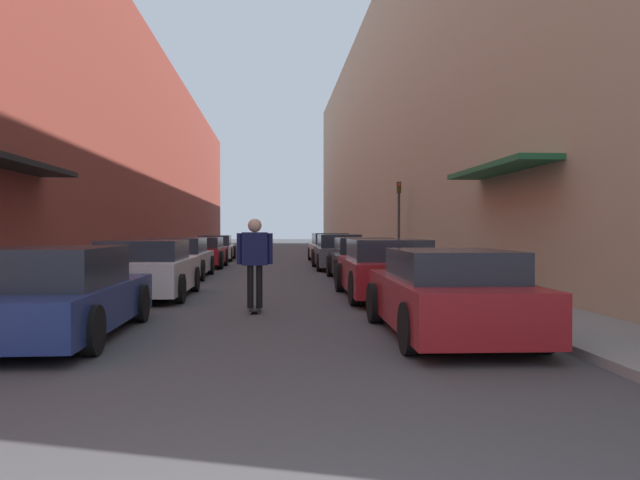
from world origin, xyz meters
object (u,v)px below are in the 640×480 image
traffic_light (399,213)px  parked_car_left_4 (215,248)px  parked_car_right_1 (386,269)px  parked_car_right_3 (338,252)px  parked_car_left_3 (201,252)px  parked_car_right_2 (362,259)px  parked_car_left_0 (57,295)px  parked_car_right_4 (329,248)px  parked_car_right_0 (448,294)px  parked_car_left_1 (146,270)px  skateboarder (255,255)px  parked_car_left_2 (179,259)px

traffic_light → parked_car_left_4: bearing=138.4°
parked_car_right_1 → parked_car_right_3: size_ratio=1.01×
parked_car_left_3 → parked_car_right_2: parked_car_right_2 is taller
parked_car_left_0 → traffic_light: (8.01, 15.39, 1.56)m
parked_car_right_4 → parked_car_right_0: bearing=-90.4°
parked_car_right_0 → parked_car_right_1: size_ratio=0.94×
parked_car_left_1 → parked_car_left_0: bearing=-91.9°
parked_car_left_3 → parked_car_right_3: (5.44, -1.46, 0.04)m
parked_car_left_0 → parked_car_right_3: bearing=69.7°
parked_car_right_0 → parked_car_right_3: size_ratio=0.95×
parked_car_left_0 → parked_car_left_1: bearing=88.1°
parked_car_left_1 → parked_car_right_1: size_ratio=0.86×
parked_car_right_1 → parked_car_right_4: parked_car_right_4 is taller
skateboarder → traffic_light: bearing=67.5°
parked_car_right_3 → skateboarder: (-2.85, -12.44, 0.42)m
parked_car_left_0 → parked_car_right_1: size_ratio=0.97×
parked_car_left_2 → parked_car_right_4: size_ratio=1.01×
parked_car_right_1 → parked_car_right_3: (-0.01, 10.25, 0.00)m
parked_car_left_4 → skateboarder: skateboarder is taller
traffic_light → parked_car_right_1: bearing=-103.0°
parked_car_left_0 → parked_car_right_0: parked_car_left_0 is taller
parked_car_left_4 → skateboarder: 19.99m
parked_car_left_2 → parked_car_right_0: bearing=-64.1°
parked_car_left_4 → parked_car_right_0: (5.42, -22.67, 0.00)m
parked_car_left_3 → parked_car_right_0: (5.44, -16.76, 0.00)m
parked_car_right_3 → parked_car_right_2: bearing=-87.8°
parked_car_left_3 → parked_car_left_1: bearing=-89.7°
traffic_light → parked_car_left_3: bearing=172.1°
traffic_light → parked_car_right_0: bearing=-98.9°
parked_car_right_4 → parked_car_left_1: bearing=-109.7°
parked_car_left_1 → parked_car_left_4: parked_car_left_1 is taller
parked_car_right_4 → parked_car_left_4: bearing=162.6°
parked_car_right_2 → parked_car_left_0: bearing=-120.4°
parked_car_left_3 → traffic_light: size_ratio=1.24×
parked_car_left_4 → parked_car_left_3: bearing=-90.2°
parked_car_right_0 → parked_car_left_4: bearing=103.4°
parked_car_left_3 → traffic_light: bearing=-7.9°
parked_car_right_0 → parked_car_right_4: size_ratio=0.97×
skateboarder → parked_car_left_2: bearing=107.4°
parked_car_left_2 → parked_car_right_2: size_ratio=1.08×
parked_car_right_2 → parked_car_right_3: bearing=92.2°
parked_car_left_1 → parked_car_right_0: 7.71m
parked_car_right_1 → parked_car_left_4: bearing=107.1°
parked_car_right_3 → parked_car_left_2: bearing=-144.4°
parked_car_right_2 → parked_car_right_3: (-0.20, 5.20, 0.03)m
parked_car_left_1 → parked_car_left_3: size_ratio=0.97×
parked_car_left_1 → parked_car_right_2: parked_car_left_1 is taller
parked_car_left_4 → parked_car_right_1: size_ratio=1.03×
parked_car_left_2 → parked_car_right_4: (5.66, 9.57, 0.04)m
parked_car_right_3 → parked_car_right_1: bearing=-89.9°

